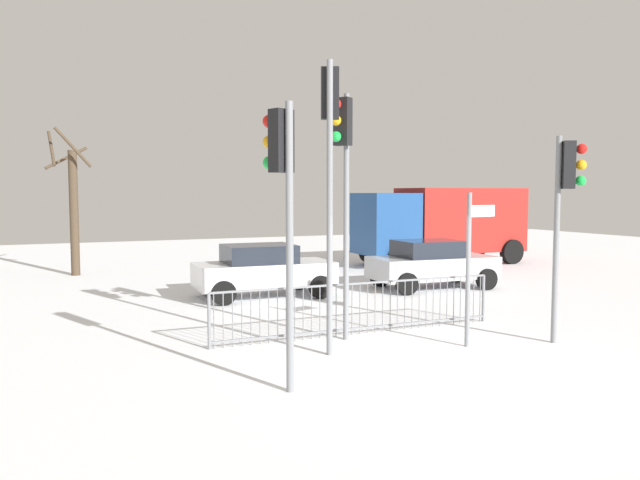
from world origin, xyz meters
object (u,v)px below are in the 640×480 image
object	(u,v)px
bare_tree_centre	(73,206)
direction_sign_post	(471,260)
traffic_light_rear_right	(343,161)
traffic_light_mid_left	(282,181)
delivery_truck	(441,221)
traffic_light_foreground_right	(566,192)
car_white_trailing	(263,270)
car_silver_near	(432,263)
traffic_light_rear_left	(330,142)

from	to	relation	value
bare_tree_centre	direction_sign_post	bearing A→B (deg)	-65.03
traffic_light_rear_right	traffic_light_mid_left	world-z (taller)	traffic_light_rear_right
direction_sign_post	delivery_truck	size ratio (longest dim) A/B	0.41
traffic_light_rear_right	bare_tree_centre	world-z (taller)	bare_tree_centre
traffic_light_foreground_right	traffic_light_mid_left	bearing A→B (deg)	-55.95
traffic_light_mid_left	traffic_light_foreground_right	size ratio (longest dim) A/B	1.05
traffic_light_rear_right	direction_sign_post	size ratio (longest dim) A/B	1.65
car_white_trailing	car_silver_near	size ratio (longest dim) A/B	0.99
traffic_light_mid_left	delivery_truck	size ratio (longest dim) A/B	0.59
bare_tree_centre	traffic_light_mid_left	bearing A→B (deg)	-81.16
traffic_light_mid_left	delivery_truck	world-z (taller)	traffic_light_mid_left
traffic_light_rear_left	delivery_truck	size ratio (longest dim) A/B	0.73
traffic_light_rear_right	bare_tree_centre	xyz separation A→B (m)	(-4.41, 12.49, -1.05)
traffic_light_rear_right	car_white_trailing	bearing A→B (deg)	-37.31
traffic_light_rear_left	delivery_truck	xyz separation A→B (m)	(10.13, 10.98, -2.05)
car_silver_near	delivery_truck	bearing A→B (deg)	55.87
traffic_light_rear_left	car_silver_near	world-z (taller)	traffic_light_rear_left
traffic_light_rear_left	car_silver_near	bearing A→B (deg)	69.34
car_white_trailing	delivery_truck	distance (m)	10.51
direction_sign_post	car_white_trailing	size ratio (longest dim) A/B	0.75
traffic_light_rear_left	traffic_light_foreground_right	world-z (taller)	traffic_light_rear_left
traffic_light_rear_right	delivery_truck	world-z (taller)	traffic_light_rear_right
traffic_light_mid_left	delivery_truck	bearing A→B (deg)	24.02
direction_sign_post	bare_tree_centre	distance (m)	15.27
traffic_light_rear_left	car_white_trailing	xyz separation A→B (m)	(0.82, 6.21, -3.02)
traffic_light_mid_left	direction_sign_post	distance (m)	4.49
traffic_light_rear_right	bare_tree_centre	distance (m)	13.29
car_white_trailing	bare_tree_centre	bearing A→B (deg)	125.39
car_silver_near	delivery_truck	xyz separation A→B (m)	(4.11, 5.36, 0.97)
traffic_light_rear_right	direction_sign_post	world-z (taller)	traffic_light_rear_right
traffic_light_mid_left	car_white_trailing	bearing A→B (deg)	50.22
traffic_light_rear_right	car_white_trailing	world-z (taller)	traffic_light_rear_right
traffic_light_rear_left	direction_sign_post	size ratio (longest dim) A/B	1.79
traffic_light_mid_left	car_silver_near	world-z (taller)	traffic_light_mid_left
traffic_light_rear_right	car_silver_near	bearing A→B (deg)	-82.88
traffic_light_mid_left	car_silver_near	xyz separation A→B (m)	(7.52, 7.23, -2.30)
traffic_light_rear_right	traffic_light_foreground_right	world-z (taller)	traffic_light_rear_right
direction_sign_post	car_silver_near	distance (m)	7.16
traffic_light_mid_left	delivery_truck	distance (m)	17.19
traffic_light_mid_left	car_silver_near	size ratio (longest dim) A/B	1.08
traffic_light_rear_left	traffic_light_mid_left	distance (m)	2.31
traffic_light_mid_left	direction_sign_post	xyz separation A→B (m)	(4.13, 0.99, -1.44)
direction_sign_post	car_white_trailing	bearing A→B (deg)	91.29
car_white_trailing	delivery_truck	world-z (taller)	delivery_truck
traffic_light_rear_right	traffic_light_mid_left	size ratio (longest dim) A/B	1.15
delivery_truck	traffic_light_foreground_right	bearing A→B (deg)	65.75
traffic_light_foreground_right	bare_tree_centre	distance (m)	16.54
traffic_light_rear_left	traffic_light_foreground_right	bearing A→B (deg)	11.83
car_white_trailing	traffic_light_mid_left	bearing A→B (deg)	-104.64
traffic_light_foreground_right	direction_sign_post	distance (m)	2.27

